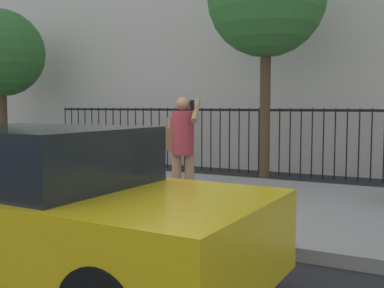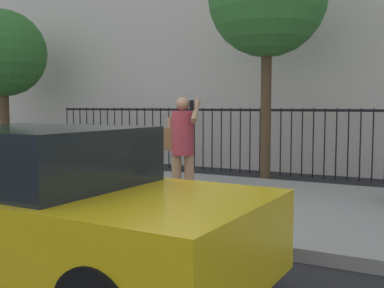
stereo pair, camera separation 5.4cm
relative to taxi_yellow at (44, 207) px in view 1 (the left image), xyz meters
The scene contains 6 objects.
ground_plane 1.90m from the taxi_yellow, 113.47° to the left, with size 60.00×60.00×0.00m, color black.
sidewalk 3.94m from the taxi_yellow, 100.44° to the left, with size 28.00×4.40×0.15m, color gray.
iron_fence 7.56m from the taxi_yellow, 95.35° to the left, with size 12.03×0.04×1.60m.
taxi_yellow is the anchor object (origin of this frame).
pedestrian_on_phone 3.16m from the taxi_yellow, 94.80° to the left, with size 0.71×0.52×1.64m.
street_tree_mid 10.37m from the taxi_yellow, 141.64° to the left, with size 2.47×2.47×4.39m.
Camera 1 is at (3.97, -4.83, 1.65)m, focal length 44.02 mm.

